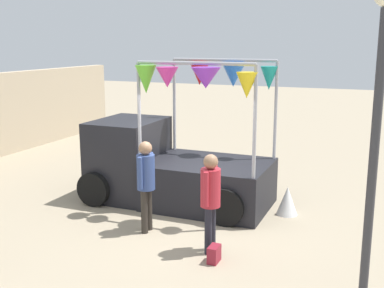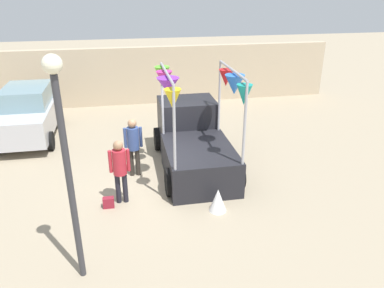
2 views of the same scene
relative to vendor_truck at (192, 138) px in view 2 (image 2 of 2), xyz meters
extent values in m
plane|color=gray|center=(-1.13, -0.95, -0.89)|extent=(60.00, 60.00, 0.00)
cube|color=black|center=(0.01, -1.01, -0.39)|extent=(1.90, 2.60, 1.00)
cube|color=black|center=(0.01, 0.99, 0.01)|extent=(1.80, 1.40, 1.80)
cube|color=#8CB2C6|center=(0.01, 0.99, 0.46)|extent=(1.76, 1.37, 0.60)
cylinder|color=black|center=(-0.94, 1.34, -0.51)|extent=(0.22, 0.76, 0.76)
cylinder|color=black|center=(0.96, 1.34, -0.51)|extent=(0.22, 0.76, 0.76)
cylinder|color=black|center=(-0.94, -1.71, -0.51)|extent=(0.22, 0.76, 0.76)
cylinder|color=black|center=(0.96, -1.71, -0.51)|extent=(0.22, 0.76, 0.76)
cylinder|color=#A5A5AD|center=(-0.86, 0.21, 1.19)|extent=(0.07, 0.07, 2.15)
cylinder|color=#A5A5AD|center=(0.88, 0.21, 1.19)|extent=(0.07, 0.07, 2.15)
cylinder|color=#A5A5AD|center=(-0.86, -2.23, 1.19)|extent=(0.07, 0.07, 2.15)
cylinder|color=#A5A5AD|center=(0.88, -2.23, 1.19)|extent=(0.07, 0.07, 2.15)
cylinder|color=#A5A5AD|center=(-0.86, -1.01, 2.26)|extent=(0.07, 2.44, 0.07)
cylinder|color=#A5A5AD|center=(0.88, -1.01, 2.26)|extent=(0.07, 2.44, 0.07)
cone|color=yellow|center=(-0.86, -2.06, 1.88)|extent=(0.58, 0.58, 0.48)
cone|color=teal|center=(0.88, -2.06, 1.89)|extent=(0.50, 0.50, 0.51)
cone|color=purple|center=(-0.86, -1.25, 1.99)|extent=(0.57, 0.57, 0.40)
cone|color=blue|center=(0.88, -1.25, 1.93)|extent=(0.68, 0.68, 0.52)
cone|color=#D83399|center=(-0.86, -0.44, 1.98)|extent=(0.63, 0.63, 0.40)
cone|color=red|center=(0.88, -0.44, 1.92)|extent=(0.45, 0.45, 0.47)
cone|color=#66CC33|center=(-0.86, 0.04, 1.93)|extent=(0.48, 0.48, 0.56)
cube|color=#B7B7BC|center=(-5.38, 3.22, -0.12)|extent=(1.70, 4.00, 0.90)
cube|color=#72939E|center=(-5.38, 3.37, 0.66)|extent=(1.50, 2.10, 0.66)
cylinder|color=black|center=(-6.23, 4.47, -0.57)|extent=(0.18, 0.64, 0.64)
cylinder|color=black|center=(-4.53, 4.47, -0.57)|extent=(0.18, 0.64, 0.64)
cylinder|color=black|center=(-4.53, 1.97, -0.57)|extent=(0.18, 0.64, 0.64)
cylinder|color=black|center=(-2.30, -1.86, -0.48)|extent=(0.13, 0.13, 0.83)
cylinder|color=black|center=(-2.12, -1.86, -0.48)|extent=(0.13, 0.13, 0.83)
cylinder|color=#B22633|center=(-2.21, -1.86, 0.26)|extent=(0.34, 0.34, 0.65)
sphere|color=#997051|center=(-2.21, -1.86, 0.72)|extent=(0.25, 0.25, 0.25)
cylinder|color=#B22633|center=(-2.43, -1.86, 0.30)|extent=(0.09, 0.09, 0.59)
cylinder|color=#B22633|center=(-1.99, -1.86, 0.30)|extent=(0.09, 0.09, 0.59)
cylinder|color=#2D2823|center=(-1.90, -0.42, -0.47)|extent=(0.13, 0.13, 0.84)
cylinder|color=#2D2823|center=(-1.72, -0.42, -0.47)|extent=(0.13, 0.13, 0.84)
cylinder|color=#33477F|center=(-1.81, -0.42, 0.28)|extent=(0.34, 0.34, 0.66)
sphere|color=#997051|center=(-1.81, -0.42, 0.74)|extent=(0.25, 0.25, 0.25)
cylinder|color=#33477F|center=(-2.03, -0.42, 0.32)|extent=(0.09, 0.09, 0.60)
cylinder|color=#33477F|center=(-1.59, -0.42, 0.32)|extent=(0.09, 0.09, 0.60)
cube|color=maroon|center=(-2.56, -2.06, -0.75)|extent=(0.28, 0.16, 0.28)
cylinder|color=#333338|center=(-3.03, -4.39, 1.09)|extent=(0.12, 0.12, 3.96)
sphere|color=#F2EDCC|center=(-3.03, -4.39, 3.23)|extent=(0.32, 0.32, 0.32)
cube|color=tan|center=(-1.13, 6.81, 0.41)|extent=(18.00, 0.36, 2.60)
cone|color=white|center=(0.13, -2.71, -0.59)|extent=(0.60, 0.60, 0.60)
camera|label=1|loc=(-9.48, -4.52, 2.67)|focal=45.00mm
camera|label=2|loc=(-2.00, -10.41, 4.39)|focal=35.00mm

